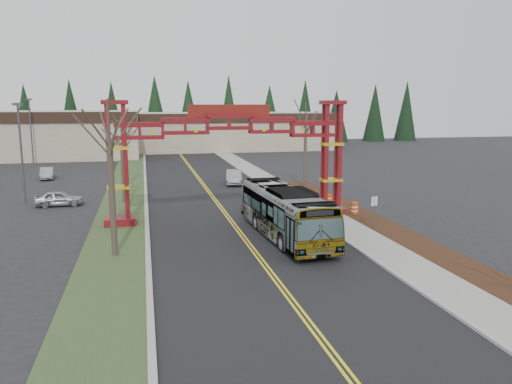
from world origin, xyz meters
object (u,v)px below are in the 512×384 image
object	(u,v)px
light_pole_far	(31,126)
barrel_south	(355,209)
barrel_north	(329,200)
parked_car_far_a	(47,173)
retail_building_east	(227,130)
light_pole_near	(21,146)
bare_tree_median_near	(109,142)
silver_sedan	(234,177)
parked_car_near_a	(59,198)
barrel_mid	(338,207)
bare_tree_median_far	(125,136)
bare_tree_right_far	(306,125)
street_sign	(374,206)
transit_bus	(285,212)
gateway_arch	(229,141)
bare_tree_median_mid	(122,143)

from	to	relation	value
light_pole_far	barrel_south	distance (m)	53.30
barrel_north	light_pole_far	bearing A→B (deg)	129.65
parked_car_far_a	barrel_north	size ratio (longest dim) A/B	4.52
retail_building_east	barrel_north	distance (m)	58.16
retail_building_east	light_pole_near	world-z (taller)	light_pole_near
bare_tree_median_near	light_pole_near	distance (m)	19.84
silver_sedan	parked_car_near_a	world-z (taller)	silver_sedan
light_pole_far	silver_sedan	bearing A→B (deg)	-44.58
parked_car_near_a	barrel_mid	world-z (taller)	parked_car_near_a
parked_car_far_a	barrel_north	distance (m)	34.39
bare_tree_median_far	light_pole_near	size ratio (longest dim) A/B	0.85
bare_tree_right_far	street_sign	distance (m)	18.49
barrel_mid	transit_bus	bearing A→B (deg)	-134.98
transit_bus	barrel_north	distance (m)	11.75
bare_tree_median_near	barrel_south	world-z (taller)	bare_tree_median_near
gateway_arch	bare_tree_median_near	size ratio (longest dim) A/B	2.04
parked_car_near_a	barrel_mid	size ratio (longest dim) A/B	4.11
street_sign	barrel_north	bearing A→B (deg)	88.16
bare_tree_right_far	light_pole_near	size ratio (longest dim) A/B	1.01
transit_bus	bare_tree_median_mid	xyz separation A→B (m)	(-10.68, 13.97, 3.65)
silver_sedan	bare_tree_right_far	size ratio (longest dim) A/B	0.54
retail_building_east	bare_tree_median_far	distance (m)	47.53
parked_car_far_a	light_pole_near	size ratio (longest dim) A/B	0.46
barrel_mid	silver_sedan	bearing A→B (deg)	109.09
barrel_south	light_pole_near	bearing A→B (deg)	157.73
bare_tree_median_near	bare_tree_median_mid	size ratio (longest dim) A/B	1.18
gateway_arch	retail_building_east	size ratio (longest dim) A/B	0.48
retail_building_east	street_sign	xyz separation A→B (m)	(-0.86, -67.26, -1.80)
parked_car_far_a	light_pole_far	world-z (taller)	light_pole_far
bare_tree_median_near	barrel_south	xyz separation A→B (m)	(17.84, 7.05, -6.05)
street_sign	parked_car_near_a	bearing A→B (deg)	148.72
gateway_arch	bare_tree_median_near	xyz separation A→B (m)	(-8.00, -7.59, 0.58)
light_pole_far	street_sign	bearing A→B (deg)	-56.53
bare_tree_right_far	barrel_south	xyz separation A→B (m)	(-0.16, -13.06, -6.05)
bare_tree_median_far	barrel_south	distance (m)	26.18
bare_tree_right_far	parked_car_near_a	bearing A→B (deg)	-170.04
gateway_arch	barrel_south	size ratio (longest dim) A/B	17.54
transit_bus	bare_tree_median_mid	world-z (taller)	bare_tree_median_mid
gateway_arch	barrel_mid	distance (m)	10.52
barrel_south	bare_tree_median_near	bearing A→B (deg)	-158.44
light_pole_far	street_sign	size ratio (longest dim) A/B	3.97
retail_building_east	barrel_south	world-z (taller)	retail_building_east
transit_bus	street_sign	distance (m)	6.47
gateway_arch	barrel_south	bearing A→B (deg)	-3.14
silver_sedan	bare_tree_median_far	distance (m)	12.27
light_pole_near	transit_bus	bearing A→B (deg)	-39.65
silver_sedan	parked_car_near_a	bearing A→B (deg)	-144.09
retail_building_east	light_pole_near	size ratio (longest dim) A/B	4.35
retail_building_east	barrel_south	size ratio (longest dim) A/B	36.62
transit_bus	light_pole_near	xyz separation A→B (m)	(-19.21, 15.92, 3.38)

